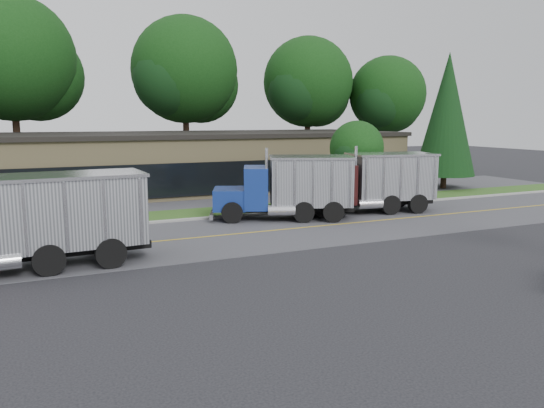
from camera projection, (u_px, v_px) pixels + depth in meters
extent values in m
plane|color=#333338|center=(349.00, 289.00, 16.84)|extent=(140.00, 140.00, 0.00)
cube|color=#5C5C61|center=(246.00, 233.00, 24.94)|extent=(60.00, 8.00, 0.02)
cube|color=gold|center=(246.00, 233.00, 24.94)|extent=(60.00, 0.12, 0.01)
cube|color=#9E9E99|center=(217.00, 218.00, 28.72)|extent=(60.00, 0.30, 0.12)
cube|color=#2F531C|center=(207.00, 213.00, 30.34)|extent=(60.00, 3.40, 0.03)
cube|color=#5C5C61|center=(185.00, 201.00, 34.84)|extent=(60.00, 7.00, 0.02)
cube|color=tan|center=(189.00, 163.00, 40.73)|extent=(32.00, 12.00, 4.00)
cylinder|color=#382619|center=(18.00, 151.00, 42.96)|extent=(0.56, 0.56, 5.43)
sphere|color=#0F340E|center=(11.00, 58.00, 41.79)|extent=(9.92, 9.92, 9.92)
sphere|color=#0F340E|center=(38.00, 76.00, 43.86)|extent=(7.44, 7.44, 7.44)
cylinder|color=#382619|center=(187.00, 149.00, 48.65)|extent=(0.56, 0.56, 5.21)
sphere|color=#0F340E|center=(185.00, 70.00, 47.52)|extent=(9.52, 9.52, 9.52)
sphere|color=#0F340E|center=(200.00, 85.00, 49.51)|extent=(7.14, 7.14, 7.14)
sphere|color=black|center=(171.00, 79.00, 46.26)|extent=(6.54, 6.54, 6.54)
cylinder|color=#382619|center=(307.00, 149.00, 52.64)|extent=(0.56, 0.56, 4.77)
sphere|color=#0F340E|center=(308.00, 82.00, 51.61)|extent=(8.72, 8.72, 8.72)
sphere|color=#0F340E|center=(317.00, 94.00, 53.43)|extent=(6.54, 6.54, 6.54)
sphere|color=black|center=(299.00, 90.00, 50.45)|extent=(6.00, 6.00, 6.00)
cylinder|color=#382619|center=(386.00, 151.00, 54.13)|extent=(0.56, 0.56, 4.17)
sphere|color=#0F340E|center=(387.00, 94.00, 53.23)|extent=(7.62, 7.62, 7.62)
sphere|color=#0F340E|center=(393.00, 104.00, 54.82)|extent=(5.72, 5.72, 5.72)
sphere|color=black|center=(382.00, 101.00, 52.22)|extent=(5.24, 5.24, 5.24)
cylinder|color=#382619|center=(443.00, 182.00, 41.06)|extent=(0.44, 0.44, 1.00)
cone|color=black|center=(447.00, 114.00, 40.24)|extent=(4.53, 4.53, 9.26)
cylinder|color=#382619|center=(356.00, 187.00, 34.24)|extent=(0.56, 0.56, 1.89)
sphere|color=#0F340E|center=(357.00, 148.00, 33.83)|extent=(3.45, 3.45, 3.45)
sphere|color=#0F340E|center=(361.00, 154.00, 34.55)|extent=(2.59, 2.59, 2.59)
sphere|color=black|center=(352.00, 153.00, 33.37)|extent=(2.37, 2.37, 2.37)
cube|color=black|center=(15.00, 256.00, 18.66)|extent=(9.53, 1.49, 0.28)
cube|color=silver|center=(62.00, 212.00, 19.17)|extent=(5.80, 2.79, 2.50)
cube|color=silver|center=(60.00, 176.00, 18.97)|extent=(5.95, 2.95, 0.12)
cylinder|color=black|center=(72.00, 243.00, 20.60)|extent=(1.12, 0.41, 1.10)
cylinder|color=black|center=(81.00, 256.00, 18.58)|extent=(1.12, 0.41, 1.10)
cube|color=black|center=(287.00, 208.00, 28.47)|extent=(6.95, 3.56, 0.28)
cube|color=navy|center=(230.00, 199.00, 28.26)|extent=(2.43, 2.77, 1.10)
cube|color=navy|center=(256.00, 187.00, 28.22)|extent=(2.04, 2.69, 2.20)
cube|color=black|center=(246.00, 180.00, 28.13)|extent=(0.84, 1.97, 0.90)
cube|color=silver|center=(310.00, 182.00, 28.29)|extent=(4.86, 3.90, 2.50)
cube|color=silver|center=(311.00, 157.00, 28.08)|extent=(5.06, 4.09, 0.12)
cylinder|color=black|center=(234.00, 205.00, 29.49)|extent=(1.15, 0.73, 1.10)
cylinder|color=black|center=(232.00, 213.00, 27.22)|extent=(1.15, 0.73, 1.10)
cylinder|color=black|center=(313.00, 205.00, 29.67)|extent=(1.15, 0.73, 1.10)
cylinder|color=black|center=(319.00, 212.00, 27.40)|extent=(1.15, 0.73, 1.10)
cube|color=black|center=(368.00, 202.00, 30.57)|extent=(7.76, 2.42, 0.28)
cube|color=black|center=(313.00, 195.00, 29.71)|extent=(2.24, 2.60, 1.10)
cube|color=black|center=(339.00, 183.00, 29.96)|extent=(1.76, 2.61, 2.20)
cube|color=black|center=(329.00, 177.00, 29.76)|extent=(0.45, 2.07, 0.90)
cube|color=silver|center=(391.00, 177.00, 30.65)|extent=(4.99, 3.31, 2.50)
cube|color=silver|center=(391.00, 154.00, 30.44)|extent=(5.17, 3.49, 0.12)
cylinder|color=black|center=(310.00, 201.00, 30.94)|extent=(1.15, 0.55, 1.10)
cylinder|color=black|center=(323.00, 208.00, 28.73)|extent=(1.15, 0.55, 1.10)
cylinder|color=black|center=(386.00, 198.00, 32.06)|extent=(1.15, 0.55, 1.10)
cylinder|color=black|center=(404.00, 204.00, 29.85)|extent=(1.15, 0.55, 1.10)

